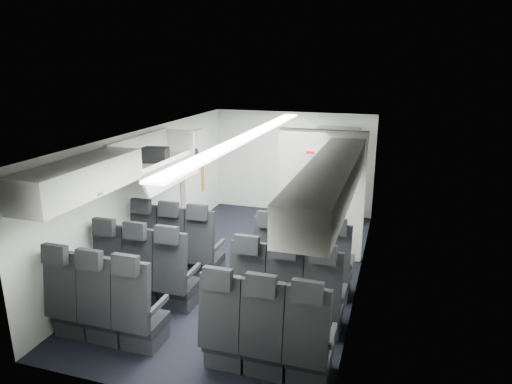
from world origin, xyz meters
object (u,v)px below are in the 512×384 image
Objects in this scene: seat_row_front at (237,258)px; carry_on_bag at (155,155)px; seat_row_mid at (213,286)px; galley_unit at (335,175)px; seat_row_rear at (181,324)px; boarding_door at (194,179)px; flight_attendant at (290,188)px.

seat_row_front is 2.01m from carry_on_bag.
galley_unit reaches higher than seat_row_mid.
seat_row_front is 1.00× the size of seat_row_mid.
carry_on_bag is (-1.44, 0.32, 1.37)m from seat_row_front.
carry_on_bag is (-1.44, 2.12, 1.37)m from seat_row_rear.
seat_row_rear is 2.91m from carry_on_bag.
seat_row_front is 1.79× the size of boarding_door.
seat_row_mid is at bearing -61.23° from boarding_door.
seat_row_mid is at bearing -166.21° from flight_attendant.
boarding_door reaches higher than seat_row_mid.
seat_row_front and seat_row_mid have the same top height.
galley_unit is at bearing 24.28° from boarding_door.
carry_on_bag is at bearing 167.26° from seat_row_front.
seat_row_rear is at bearing -68.01° from carry_on_bag.
seat_row_mid and seat_row_rear have the same top height.
seat_row_rear is at bearing -90.00° from seat_row_front.
flight_attendant is (-0.68, -1.07, -0.05)m from galley_unit.
carry_on_bag is at bearing -83.45° from boarding_door.
boarding_door reaches higher than seat_row_front.
seat_row_rear is (0.00, -1.80, 0.00)m from seat_row_front.
carry_on_bag is (0.20, -1.76, 0.82)m from boarding_door.
seat_row_front is 1.75× the size of galley_unit.
galley_unit reaches higher than seat_row_front.
seat_row_mid is 3.13m from flight_attendant.
galley_unit is at bearing -13.43° from flight_attendant.
seat_row_mid is (0.00, -0.90, 0.00)m from seat_row_front.
galley_unit is 1.05× the size of flight_attendant.
seat_row_mid is at bearing 90.00° from seat_row_rear.
seat_row_front is 8.31× the size of carry_on_bag.
galley_unit is (0.95, 3.25, 0.55)m from seat_row_front.
boarding_door is at bearing 84.46° from carry_on_bag.
flight_attendant is (0.27, 3.08, 0.50)m from seat_row_mid.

